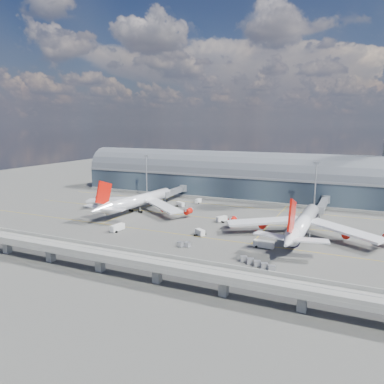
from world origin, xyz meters
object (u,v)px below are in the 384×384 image
at_px(service_truck_3, 222,219).
at_px(service_truck_5, 180,204).
at_px(airliner_right, 303,224).
at_px(service_truck_4, 198,201).
at_px(cargo_train_0, 184,245).
at_px(cargo_train_1, 257,264).
at_px(service_truck_0, 117,228).
at_px(floodlight_mast_left, 147,175).
at_px(airliner_left, 137,201).
at_px(service_truck_2, 264,244).
at_px(service_truck_1, 200,233).
at_px(floodlight_mast_right, 315,185).

xyz_separation_m(service_truck_3, service_truck_5, (-31.57, 21.13, -0.01)).
bearing_deg(airliner_right, service_truck_4, 146.93).
xyz_separation_m(cargo_train_0, cargo_train_1, (29.42, -7.49, 0.04)).
xyz_separation_m(service_truck_0, service_truck_4, (8.44, 65.72, -0.19)).
height_order(floodlight_mast_left, service_truck_0, floodlight_mast_left).
bearing_deg(service_truck_5, service_truck_4, 3.00).
xyz_separation_m(airliner_left, service_truck_2, (73.09, -29.80, -4.24)).
xyz_separation_m(airliner_right, service_truck_2, (-10.83, -18.63, -4.00)).
height_order(service_truck_1, cargo_train_1, service_truck_1).
relative_size(service_truck_5, cargo_train_0, 1.04).
relative_size(floodlight_mast_right, service_truck_2, 3.39).
xyz_separation_m(service_truck_3, cargo_train_1, (29.14, -47.18, -0.37)).
height_order(floodlight_mast_left, service_truck_1, floodlight_mast_left).
relative_size(airliner_right, service_truck_2, 8.66).
relative_size(floodlight_mast_left, floodlight_mast_right, 1.00).
bearing_deg(airliner_right, service_truck_3, 166.17).
bearing_deg(floodlight_mast_right, service_truck_1, -120.06).
relative_size(floodlight_mast_left, airliner_right, 0.39).
bearing_deg(service_truck_3, cargo_train_1, -27.76).
bearing_deg(service_truck_3, service_truck_0, -106.21).
bearing_deg(airliner_right, cargo_train_0, -140.75).
distance_m(airliner_left, service_truck_0, 36.08).
bearing_deg(cargo_train_0, cargo_train_1, -87.47).
bearing_deg(service_truck_2, service_truck_0, 96.87).
height_order(airliner_right, service_truck_1, airliner_right).
height_order(floodlight_mast_left, airliner_right, floodlight_mast_left).
distance_m(airliner_right, cargo_train_0, 48.29).
bearing_deg(service_truck_4, service_truck_0, -90.76).
relative_size(service_truck_3, cargo_train_1, 0.43).
relative_size(floodlight_mast_right, service_truck_5, 4.60).
relative_size(service_truck_1, cargo_train_0, 0.91).
height_order(floodlight_mast_right, service_truck_2, floodlight_mast_right).
xyz_separation_m(floodlight_mast_right, airliner_right, (1.20, -49.13, -8.22)).
bearing_deg(service_truck_5, floodlight_mast_right, -47.99).
distance_m(airliner_left, airliner_right, 84.66).
distance_m(service_truck_4, cargo_train_0, 77.30).
bearing_deg(airliner_right, floodlight_mast_left, 155.09).
xyz_separation_m(service_truck_5, cargo_train_1, (60.71, -68.31, -0.35)).
xyz_separation_m(floodlight_mast_left, airliner_left, (17.28, -37.97, -7.98)).
height_order(service_truck_2, service_truck_3, service_truck_2).
height_order(floodlight_mast_right, service_truck_3, floodlight_mast_right).
relative_size(floodlight_mast_left, service_truck_0, 3.60).
height_order(service_truck_0, service_truck_4, service_truck_0).
bearing_deg(service_truck_2, service_truck_3, 46.12).
bearing_deg(service_truck_2, cargo_train_1, -169.27).
bearing_deg(service_truck_0, service_truck_4, 90.40).
bearing_deg(cargo_train_0, service_truck_3, 16.42).
bearing_deg(service_truck_1, floodlight_mast_right, 3.88).
xyz_separation_m(service_truck_2, cargo_train_0, (-26.92, -11.14, -0.50)).
bearing_deg(floodlight_mast_left, cargo_train_1, -42.93).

